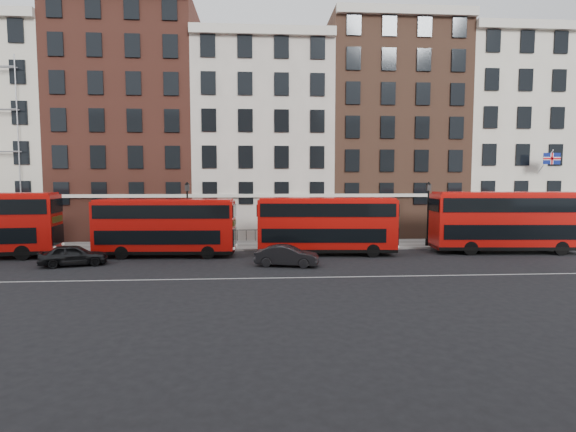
{
  "coord_description": "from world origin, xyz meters",
  "views": [
    {
      "loc": [
        -0.6,
        -27.39,
        5.67
      ],
      "look_at": [
        1.62,
        5.0,
        3.0
      ],
      "focal_mm": 28.0,
      "sensor_mm": 36.0,
      "label": 1
    }
  ],
  "objects": [
    {
      "name": "car_front",
      "position": [
        1.31,
        1.52,
        0.68
      ],
      "size": [
        4.33,
        2.3,
        1.36
      ],
      "primitive_type": "imported",
      "rotation": [
        0.0,
        0.0,
        1.35
      ],
      "color": "black",
      "rests_on": "ground"
    },
    {
      "name": "bus_c",
      "position": [
        4.53,
        5.69,
        2.31
      ],
      "size": [
        10.4,
        3.22,
        4.3
      ],
      "rotation": [
        0.0,
        0.0,
        -0.07
      ],
      "color": "#B50D09",
      "rests_on": "ground"
    },
    {
      "name": "building_terrace",
      "position": [
        -0.31,
        17.88,
        10.24
      ],
      "size": [
        64.0,
        11.95,
        22.0
      ],
      "color": "beige",
      "rests_on": "ground"
    },
    {
      "name": "traffic_light",
      "position": [
        21.73,
        8.1,
        2.45
      ],
      "size": [
        0.25,
        0.45,
        3.27
      ],
      "color": "black",
      "rests_on": "pavement"
    },
    {
      "name": "car_rear",
      "position": [
        -12.66,
        2.63,
        0.71
      ],
      "size": [
        4.44,
        2.68,
        1.41
      ],
      "primitive_type": "imported",
      "rotation": [
        0.0,
        0.0,
        1.83
      ],
      "color": "black",
      "rests_on": "ground"
    },
    {
      "name": "bus_b",
      "position": [
        -7.33,
        5.68,
        2.26
      ],
      "size": [
        10.16,
        2.91,
        4.22
      ],
      "rotation": [
        0.0,
        0.0,
        -0.05
      ],
      "color": "#B50D09",
      "rests_on": "ground"
    },
    {
      "name": "lamp_post_left",
      "position": [
        -6.19,
        8.97,
        3.08
      ],
      "size": [
        0.44,
        0.44,
        5.33
      ],
      "color": "black",
      "rests_on": "pavement"
    },
    {
      "name": "road_centre_line",
      "position": [
        0.0,
        -2.0,
        0.01
      ],
      "size": [
        70.0,
        0.12,
        0.01
      ],
      "primitive_type": "cube",
      "color": "white",
      "rests_on": "ground"
    },
    {
      "name": "pavement",
      "position": [
        0.0,
        10.5,
        0.07
      ],
      "size": [
        80.0,
        5.0,
        0.15
      ],
      "primitive_type": "cube",
      "color": "slate",
      "rests_on": "ground"
    },
    {
      "name": "bus_d",
      "position": [
        18.46,
        5.69,
        2.52
      ],
      "size": [
        11.34,
        3.46,
        4.7
      ],
      "rotation": [
        0.0,
        0.0,
        -0.07
      ],
      "color": "#B50D09",
      "rests_on": "ground"
    },
    {
      "name": "iron_railings",
      "position": [
        0.0,
        12.7,
        0.65
      ],
      "size": [
        6.6,
        0.06,
        1.0
      ],
      "primitive_type": null,
      "color": "black",
      "rests_on": "pavement"
    },
    {
      "name": "ground",
      "position": [
        0.0,
        0.0,
        0.0
      ],
      "size": [
        120.0,
        120.0,
        0.0
      ],
      "primitive_type": "plane",
      "color": "black",
      "rests_on": "ground"
    },
    {
      "name": "kerb",
      "position": [
        0.0,
        8.0,
        0.08
      ],
      "size": [
        80.0,
        0.3,
        0.16
      ],
      "primitive_type": "cube",
      "color": "gray",
      "rests_on": "ground"
    },
    {
      "name": "lamp_post_right",
      "position": [
        13.54,
        8.84,
        3.08
      ],
      "size": [
        0.44,
        0.44,
        5.33
      ],
      "color": "black",
      "rests_on": "pavement"
    }
  ]
}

